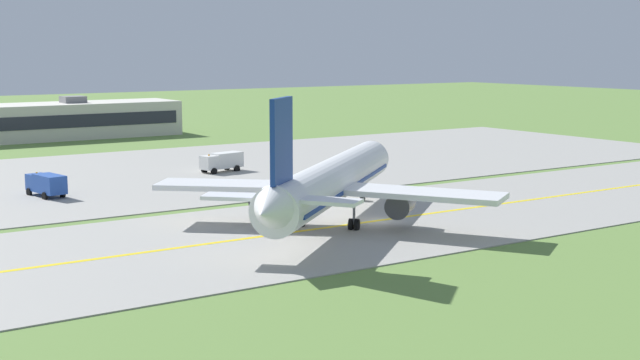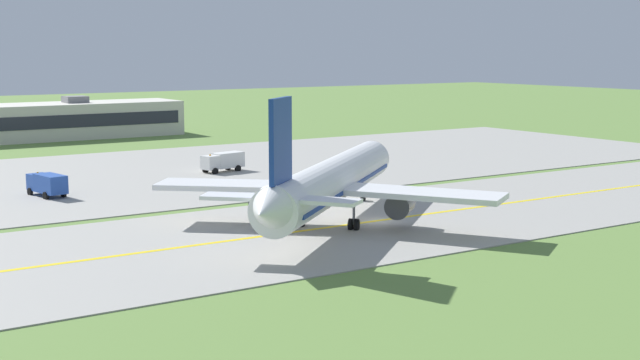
# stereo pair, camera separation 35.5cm
# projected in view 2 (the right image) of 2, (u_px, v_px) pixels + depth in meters

# --- Properties ---
(ground_plane) EXTENTS (500.00, 500.00, 0.00)m
(ground_plane) POSITION_uv_depth(u_px,v_px,m) (376.00, 222.00, 83.86)
(ground_plane) COLOR olive
(taxiway_strip) EXTENTS (240.00, 28.00, 0.10)m
(taxiway_strip) POSITION_uv_depth(u_px,v_px,m) (376.00, 221.00, 83.85)
(taxiway_strip) COLOR #9E9B93
(taxiway_strip) RESTS_ON ground
(apron_pad) EXTENTS (140.00, 52.00, 0.10)m
(apron_pad) POSITION_uv_depth(u_px,v_px,m) (252.00, 165.00, 123.91)
(apron_pad) COLOR #9E9B93
(apron_pad) RESTS_ON ground
(taxiway_centreline) EXTENTS (220.00, 0.60, 0.01)m
(taxiway_centreline) POSITION_uv_depth(u_px,v_px,m) (376.00, 221.00, 83.84)
(taxiway_centreline) COLOR yellow
(taxiway_centreline) RESTS_ON taxiway_strip
(airplane_lead) EXTENTS (32.69, 29.62, 12.70)m
(airplane_lead) POSITION_uv_depth(u_px,v_px,m) (331.00, 182.00, 81.39)
(airplane_lead) COLOR white
(airplane_lead) RESTS_ON ground
(service_truck_baggage) EXTENTS (6.29, 3.28, 2.60)m
(service_truck_baggage) POSITION_uv_depth(u_px,v_px,m) (223.00, 161.00, 117.10)
(service_truck_baggage) COLOR silver
(service_truck_baggage) RESTS_ON ground
(service_truck_fuel) EXTENTS (3.14, 6.26, 2.60)m
(service_truck_fuel) POSITION_uv_depth(u_px,v_px,m) (47.00, 183.00, 97.57)
(service_truck_fuel) COLOR #264CA5
(service_truck_fuel) RESTS_ON ground
(terminal_building) EXTENTS (63.24, 12.25, 7.63)m
(terminal_building) POSITION_uv_depth(u_px,v_px,m) (6.00, 123.00, 155.76)
(terminal_building) COLOR beige
(terminal_building) RESTS_ON ground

